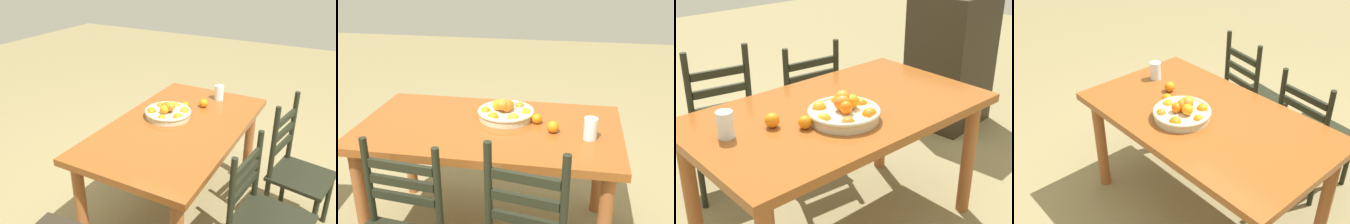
{
  "view_description": "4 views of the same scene",
  "coord_description": "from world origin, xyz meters",
  "views": [
    {
      "loc": [
        2.03,
        1.03,
        1.89
      ],
      "look_at": [
        -0.08,
        -0.12,
        0.8
      ],
      "focal_mm": 37.96,
      "sensor_mm": 36.0,
      "label": 1
    },
    {
      "loc": [
        -0.48,
        2.13,
        1.73
      ],
      "look_at": [
        -0.08,
        -0.12,
        0.8
      ],
      "focal_mm": 43.2,
      "sensor_mm": 36.0,
      "label": 2
    },
    {
      "loc": [
        -1.38,
        -1.58,
        1.67
      ],
      "look_at": [
        -0.08,
        -0.12,
        0.8
      ],
      "focal_mm": 48.64,
      "sensor_mm": 36.0,
      "label": 3
    },
    {
      "loc": [
        1.44,
        -1.49,
        2.06
      ],
      "look_at": [
        -0.08,
        -0.12,
        0.8
      ],
      "focal_mm": 43.61,
      "sensor_mm": 36.0,
      "label": 4
    }
  ],
  "objects": [
    {
      "name": "dining_table",
      "position": [
        0.0,
        0.0,
        0.66
      ],
      "size": [
        1.54,
        0.88,
        0.76
      ],
      "color": "brown",
      "rests_on": "ground"
    },
    {
      "name": "chair_by_cabinet",
      "position": [
        0.31,
        0.74,
        0.44
      ],
      "size": [
        0.47,
        0.47,
        0.91
      ],
      "rotation": [
        0.0,
        0.0,
        3.03
      ],
      "color": "black",
      "rests_on": "ground"
    },
    {
      "name": "orange_loose_0",
      "position": [
        -0.27,
        -0.07,
        0.79
      ],
      "size": [
        0.06,
        0.06,
        0.06
      ],
      "primitive_type": "sphere",
      "color": "orange",
      "rests_on": "dining_table"
    },
    {
      "name": "chair_near_window",
      "position": [
        -0.29,
        0.8,
        0.45
      ],
      "size": [
        0.46,
        0.46,
        0.98
      ],
      "rotation": [
        0.0,
        0.0,
        2.97
      ],
      "color": "black",
      "rests_on": "ground"
    },
    {
      "name": "drinking_glass",
      "position": [
        -0.58,
        0.08,
        0.82
      ],
      "size": [
        0.07,
        0.07,
        0.12
      ],
      "primitive_type": "cylinder",
      "color": "silver",
      "rests_on": "dining_table"
    },
    {
      "name": "orange_loose_1",
      "position": [
        -0.38,
        0.04,
        0.79
      ],
      "size": [
        0.07,
        0.07,
        0.07
      ],
      "primitive_type": "sphere",
      "color": "orange",
      "rests_on": "dining_table"
    },
    {
      "name": "fruit_bowl",
      "position": [
        -0.08,
        -0.12,
        0.8
      ],
      "size": [
        0.35,
        0.35,
        0.13
      ],
      "color": "beige",
      "rests_on": "dining_table"
    },
    {
      "name": "ground_plane",
      "position": [
        0.0,
        0.0,
        0.0
      ],
      "size": [
        12.0,
        12.0,
        0.0
      ],
      "primitive_type": "plane",
      "color": "#877A50"
    }
  ]
}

